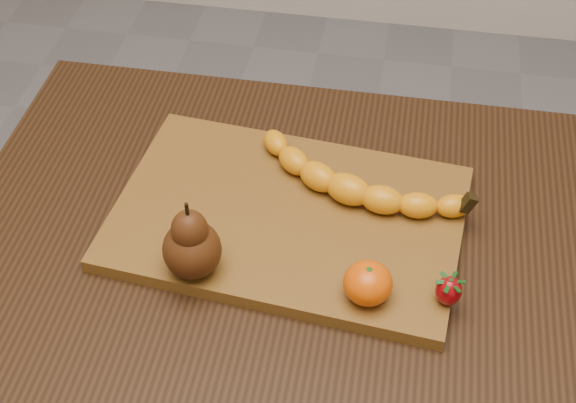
% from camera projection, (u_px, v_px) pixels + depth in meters
% --- Properties ---
extents(table, '(1.00, 0.70, 0.76)m').
position_uv_depth(table, '(328.00, 305.00, 1.09)').
color(table, black).
rests_on(table, ground).
extents(cutting_board, '(0.48, 0.34, 0.02)m').
position_uv_depth(cutting_board, '(288.00, 218.00, 1.06)').
color(cutting_board, brown).
rests_on(cutting_board, table).
extents(banana, '(0.27, 0.15, 0.04)m').
position_uv_depth(banana, '(348.00, 189.00, 1.05)').
color(banana, orange).
rests_on(banana, cutting_board).
extents(pear, '(0.09, 0.09, 0.11)m').
position_uv_depth(pear, '(191.00, 238.00, 0.94)').
color(pear, '#41200A').
rests_on(pear, cutting_board).
extents(mandarin, '(0.08, 0.08, 0.05)m').
position_uv_depth(mandarin, '(368.00, 283.00, 0.93)').
color(mandarin, '#D84B02').
rests_on(mandarin, cutting_board).
extents(strawberry, '(0.04, 0.04, 0.04)m').
position_uv_depth(strawberry, '(449.00, 290.00, 0.93)').
color(strawberry, '#850309').
rests_on(strawberry, cutting_board).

